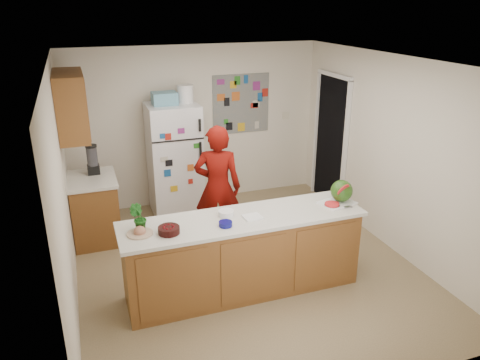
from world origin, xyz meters
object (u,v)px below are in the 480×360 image
object	(u,v)px
refrigerator	(175,160)
cherry_bowl	(169,230)
person	(218,188)
watermelon	(342,191)

from	to	relation	value
refrigerator	cherry_bowl	world-z (taller)	refrigerator
person	watermelon	distance (m)	1.62
watermelon	cherry_bowl	xyz separation A→B (m)	(-2.04, -0.11, -0.10)
person	cherry_bowl	size ratio (longest dim) A/B	7.61
person	watermelon	world-z (taller)	person
refrigerator	cherry_bowl	bearing A→B (deg)	-103.23
refrigerator	cherry_bowl	distance (m)	2.55
refrigerator	person	xyz separation A→B (m)	(0.30, -1.27, -0.02)
person	watermelon	size ratio (longest dim) A/B	6.59
refrigerator	person	size ratio (longest dim) A/B	1.02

